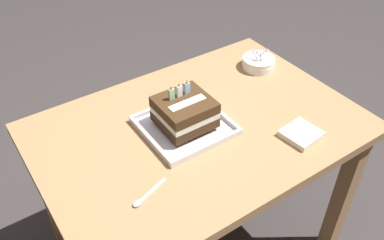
# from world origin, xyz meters

# --- Properties ---
(dining_table) EXTENTS (1.09, 0.76, 0.71)m
(dining_table) POSITION_xyz_m (0.00, 0.00, 0.61)
(dining_table) COLOR #9E754C
(dining_table) RESTS_ON ground_plane
(foil_tray) EXTENTS (0.28, 0.27, 0.02)m
(foil_tray) POSITION_xyz_m (-0.05, 0.02, 0.72)
(foil_tray) COLOR silver
(foil_tray) RESTS_ON dining_table
(birthday_cake) EXTENTS (0.17, 0.16, 0.14)m
(birthday_cake) POSITION_xyz_m (-0.05, 0.02, 0.78)
(birthday_cake) COLOR #402915
(birthday_cake) RESTS_ON foil_tray
(bowl_stack) EXTENTS (0.13, 0.13, 0.09)m
(bowl_stack) POSITION_xyz_m (0.41, 0.17, 0.73)
(bowl_stack) COLOR white
(bowl_stack) RESTS_ON dining_table
(serving_spoon_near_tray) EXTENTS (0.13, 0.06, 0.01)m
(serving_spoon_near_tray) POSITION_xyz_m (-0.31, -0.17, 0.72)
(serving_spoon_near_tray) COLOR silver
(serving_spoon_near_tray) RESTS_ON dining_table
(napkin_pile) EXTENTS (0.13, 0.12, 0.02)m
(napkin_pile) POSITION_xyz_m (0.25, -0.23, 0.72)
(napkin_pile) COLOR silver
(napkin_pile) RESTS_ON dining_table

